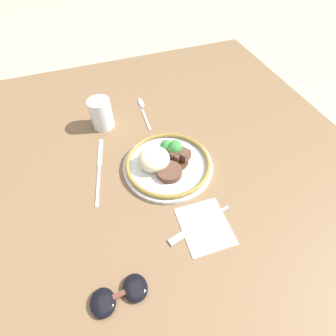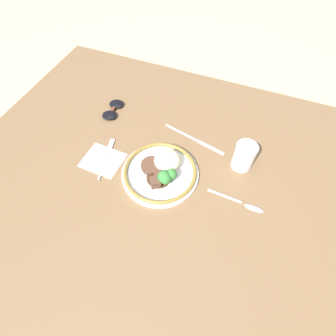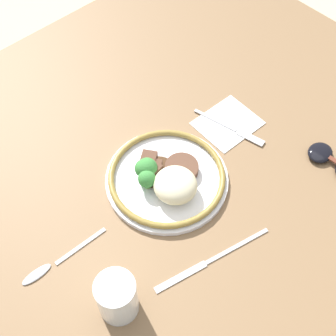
# 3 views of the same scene
# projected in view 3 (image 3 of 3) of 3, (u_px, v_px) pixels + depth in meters

# --- Properties ---
(ground_plane) EXTENTS (8.00, 8.00, 0.00)m
(ground_plane) POSITION_uv_depth(u_px,v_px,m) (169.00, 183.00, 0.96)
(ground_plane) COLOR tan
(dining_table) EXTENTS (1.26, 1.08, 0.04)m
(dining_table) POSITION_uv_depth(u_px,v_px,m) (169.00, 178.00, 0.95)
(dining_table) COLOR brown
(dining_table) RESTS_ON ground
(napkin) EXTENTS (0.13, 0.11, 0.00)m
(napkin) POSITION_uv_depth(u_px,v_px,m) (228.00, 123.00, 1.00)
(napkin) COLOR white
(napkin) RESTS_ON dining_table
(plate) EXTENTS (0.24, 0.24, 0.06)m
(plate) POSITION_uv_depth(u_px,v_px,m) (166.00, 178.00, 0.90)
(plate) COLOR white
(plate) RESTS_ON dining_table
(juice_glass) EXTENTS (0.07, 0.07, 0.09)m
(juice_glass) POSITION_uv_depth(u_px,v_px,m) (117.00, 299.00, 0.75)
(juice_glass) COLOR orange
(juice_glass) RESTS_ON dining_table
(fork) EXTENTS (0.05, 0.17, 0.00)m
(fork) POSITION_uv_depth(u_px,v_px,m) (235.00, 130.00, 0.99)
(fork) COLOR #B7B7BC
(fork) RESTS_ON napkin
(knife) EXTENTS (0.23, 0.06, 0.00)m
(knife) POSITION_uv_depth(u_px,v_px,m) (209.00, 262.00, 0.82)
(knife) COLOR #B7B7BC
(knife) RESTS_ON dining_table
(spoon) EXTENTS (0.17, 0.02, 0.01)m
(spoon) POSITION_uv_depth(u_px,v_px,m) (49.00, 269.00, 0.81)
(spoon) COLOR #B7B7BC
(spoon) RESTS_ON dining_table
(sunglasses) EXTENTS (0.06, 0.12, 0.02)m
(sunglasses) POSITION_uv_depth(u_px,v_px,m) (334.00, 161.00, 0.94)
(sunglasses) COLOR black
(sunglasses) RESTS_ON dining_table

